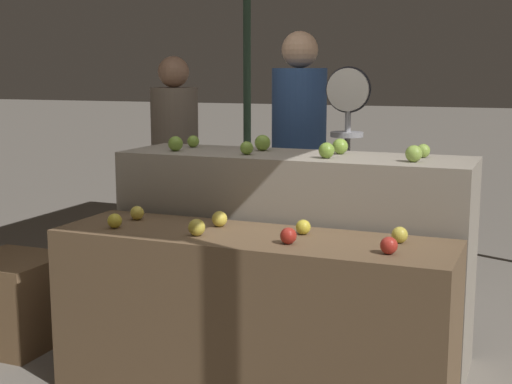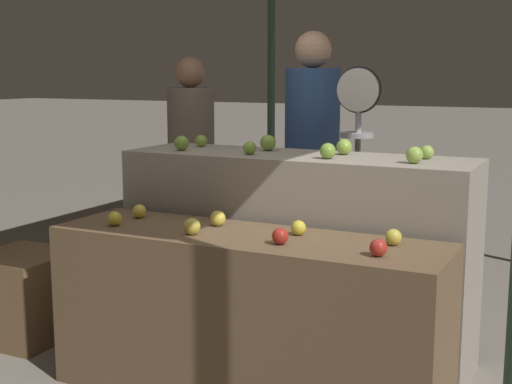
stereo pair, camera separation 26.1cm
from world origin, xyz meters
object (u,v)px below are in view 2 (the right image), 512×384
Objects in this scene: person_customer_left at (191,155)px; wooden_crate_side at (25,296)px; produce_scale at (357,139)px; person_vendor_at_scale at (312,148)px.

person_customer_left is 3.26× the size of wooden_crate_side.
person_vendor_at_scale reaches higher than produce_scale.
person_vendor_at_scale reaches higher than person_customer_left.
person_customer_left is (-0.93, -0.02, -0.09)m from person_vendor_at_scale.
wooden_crate_side is at bearing -145.79° from produce_scale.
produce_scale is 1.36m from person_customer_left.
person_vendor_at_scale is 2.02m from wooden_crate_side.
person_customer_left reaches higher than wooden_crate_side.
produce_scale is 2.18m from wooden_crate_side.
person_vendor_at_scale is at bearing 47.67° from wooden_crate_side.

